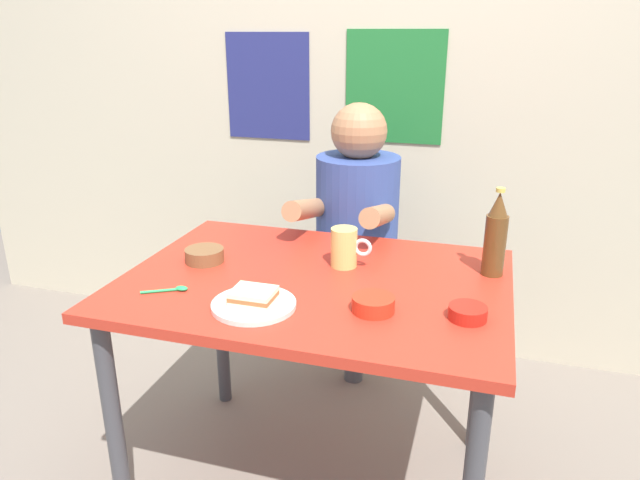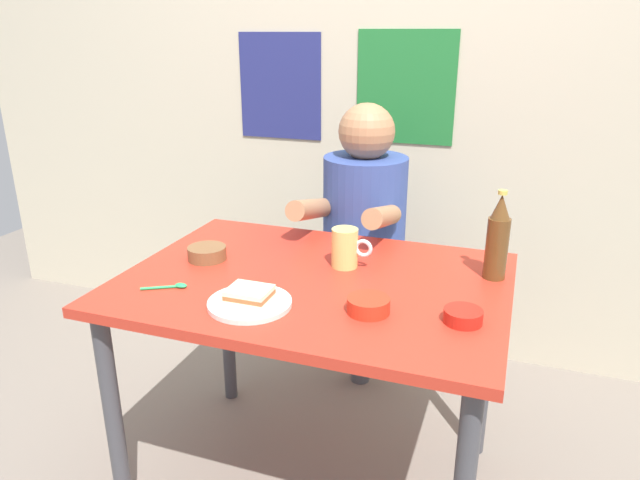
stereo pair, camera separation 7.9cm
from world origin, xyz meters
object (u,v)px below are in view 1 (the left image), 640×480
dining_table (315,307)px  plate_orange (254,305)px  stool (355,306)px  beer_mug (345,247)px  beer_bottle (496,236)px  sandwich (253,296)px  condiment_bowl_brown (205,254)px  person_seated (357,210)px

dining_table → plate_orange: 0.27m
dining_table → stool: size_ratio=2.44×
beer_mug → beer_bottle: (0.43, 0.06, 0.06)m
sandwich → beer_mug: beer_mug is taller
dining_table → sandwich: (-0.10, -0.23, 0.13)m
beer_mug → condiment_bowl_brown: size_ratio=1.05×
person_seated → sandwich: (-0.07, -0.84, 0.01)m
beer_bottle → dining_table: bearing=-160.1°
sandwich → condiment_bowl_brown: sandwich is taller
stool → beer_mug: beer_mug is taller
dining_table → beer_bottle: beer_bottle is taller
dining_table → beer_bottle: (0.49, 0.18, 0.21)m
beer_bottle → sandwich: bearing=-145.5°
stool → dining_table: bearing=-87.9°
dining_table → beer_mug: bearing=62.6°
dining_table → condiment_bowl_brown: condiment_bowl_brown is taller
stool → condiment_bowl_brown: condiment_bowl_brown is taller
sandwich → beer_mug: bearing=65.4°
sandwich → beer_bottle: bearing=34.5°
stool → sandwich: (-0.07, -0.86, 0.42)m
plate_orange → beer_mug: 0.38m
plate_orange → sandwich: bearing=63.4°
sandwich → stool: bearing=85.1°
dining_table → sandwich: 0.28m
person_seated → beer_mug: 0.51m
stool → person_seated: 0.42m
dining_table → plate_orange: plate_orange is taller
plate_orange → condiment_bowl_brown: size_ratio=1.83×
plate_orange → sandwich: (0.00, 0.00, 0.02)m
person_seated → sandwich: bearing=-94.9°
dining_table → plate_orange: (-0.10, -0.23, 0.10)m
person_seated → beer_bottle: person_seated is taller
beer_bottle → beer_mug: bearing=-171.6°
stool → beer_mug: (0.08, -0.52, 0.45)m
sandwich → beer_bottle: beer_bottle is taller
dining_table → person_seated: (-0.02, 0.62, 0.12)m
sandwich → beer_mug: 0.37m
stool → beer_mug: 0.69m
stool → plate_orange: plate_orange is taller
stool → beer_bottle: (0.51, -0.45, 0.51)m
person_seated → beer_mug: size_ratio=5.71×
dining_table → person_seated: bearing=92.2°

